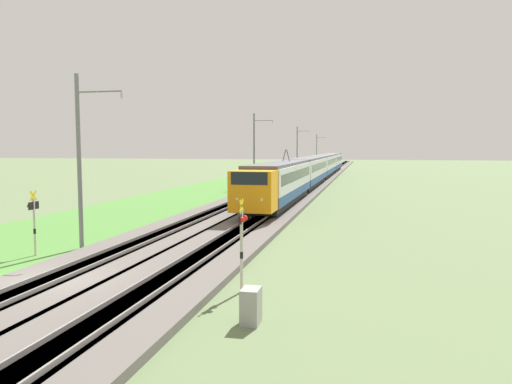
{
  "coord_description": "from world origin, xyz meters",
  "views": [
    {
      "loc": [
        -16.09,
        -11.52,
        5.23
      ],
      "look_at": [
        16.74,
        -4.14,
        2.22
      ],
      "focal_mm": 35.0,
      "sensor_mm": 36.0,
      "label": 1
    }
  ],
  "objects_px": {
    "equipment_cabinet": "(251,306)",
    "crossing_signal_aux": "(34,217)",
    "catenary_mast_distant": "(317,150)",
    "crossing_signal_far": "(242,236)",
    "catenary_mast_far": "(297,149)",
    "catenary_mast_near": "(80,161)",
    "catenary_mast_mid": "(254,150)",
    "passenger_train": "(317,167)"
  },
  "relations": [
    {
      "from": "catenary_mast_far",
      "to": "crossing_signal_far",
      "type": "bearing_deg",
      "value": -173.41
    },
    {
      "from": "equipment_cabinet",
      "to": "crossing_signal_aux",
      "type": "bearing_deg",
      "value": 62.04
    },
    {
      "from": "crossing_signal_far",
      "to": "catenary_mast_near",
      "type": "xyz_separation_m",
      "value": [
        5.26,
        9.66,
        2.49
      ]
    },
    {
      "from": "catenary_mast_near",
      "to": "catenary_mast_mid",
      "type": "xyz_separation_m",
      "value": [
        39.22,
        0.0,
        0.33
      ]
    },
    {
      "from": "passenger_train",
      "to": "catenary_mast_near",
      "type": "bearing_deg",
      "value": -7.27
    },
    {
      "from": "crossing_signal_aux",
      "to": "equipment_cabinet",
      "type": "height_order",
      "value": "crossing_signal_aux"
    },
    {
      "from": "passenger_train",
      "to": "crossing_signal_far",
      "type": "bearing_deg",
      "value": 3.0
    },
    {
      "from": "crossing_signal_aux",
      "to": "catenary_mast_far",
      "type": "bearing_deg",
      "value": -90.92
    },
    {
      "from": "passenger_train",
      "to": "catenary_mast_distant",
      "type": "relative_size",
      "value": 9.75
    },
    {
      "from": "catenary_mast_distant",
      "to": "equipment_cabinet",
      "type": "xyz_separation_m",
      "value": [
        -125.99,
        -10.72,
        -4.06
      ]
    },
    {
      "from": "catenary_mast_far",
      "to": "equipment_cabinet",
      "type": "relative_size",
      "value": 8.8
    },
    {
      "from": "catenary_mast_distant",
      "to": "crossing_signal_aux",
      "type": "bearing_deg",
      "value": 179.38
    },
    {
      "from": "catenary_mast_far",
      "to": "catenary_mast_distant",
      "type": "distance_m",
      "value": 39.22
    },
    {
      "from": "catenary_mast_mid",
      "to": "equipment_cabinet",
      "type": "distance_m",
      "value": 48.95
    },
    {
      "from": "crossing_signal_far",
      "to": "catenary_mast_near",
      "type": "height_order",
      "value": "catenary_mast_near"
    },
    {
      "from": "crossing_signal_aux",
      "to": "catenary_mast_distant",
      "type": "xyz_separation_m",
      "value": [
        119.62,
        -1.3,
        2.64
      ]
    },
    {
      "from": "catenary_mast_distant",
      "to": "crossing_signal_far",
      "type": "bearing_deg",
      "value": -175.5
    },
    {
      "from": "equipment_cabinet",
      "to": "catenary_mast_distant",
      "type": "bearing_deg",
      "value": 4.86
    },
    {
      "from": "passenger_train",
      "to": "crossing_signal_aux",
      "type": "distance_m",
      "value": 54.71
    },
    {
      "from": "crossing_signal_aux",
      "to": "catenary_mast_near",
      "type": "relative_size",
      "value": 0.36
    },
    {
      "from": "crossing_signal_far",
      "to": "equipment_cabinet",
      "type": "xyz_separation_m",
      "value": [
        -3.08,
        -1.06,
        -1.54
      ]
    },
    {
      "from": "crossing_signal_aux",
      "to": "catenary_mast_mid",
      "type": "bearing_deg",
      "value": -91.8
    },
    {
      "from": "catenary_mast_distant",
      "to": "catenary_mast_mid",
      "type": "bearing_deg",
      "value": 180.0
    },
    {
      "from": "passenger_train",
      "to": "catenary_mast_distant",
      "type": "height_order",
      "value": "catenary_mast_distant"
    },
    {
      "from": "crossing_signal_far",
      "to": "equipment_cabinet",
      "type": "relative_size",
      "value": 3.18
    },
    {
      "from": "catenary_mast_far",
      "to": "equipment_cabinet",
      "type": "height_order",
      "value": "catenary_mast_far"
    },
    {
      "from": "catenary_mast_far",
      "to": "catenary_mast_near",
      "type": "bearing_deg",
      "value": -180.0
    },
    {
      "from": "catenary_mast_near",
      "to": "catenary_mast_far",
      "type": "height_order",
      "value": "catenary_mast_far"
    },
    {
      "from": "catenary_mast_near",
      "to": "equipment_cabinet",
      "type": "bearing_deg",
      "value": -127.88
    },
    {
      "from": "crossing_signal_aux",
      "to": "catenary_mast_far",
      "type": "xyz_separation_m",
      "value": [
        80.4,
        -1.29,
        2.9
      ]
    },
    {
      "from": "catenary_mast_near",
      "to": "equipment_cabinet",
      "type": "relative_size",
      "value": 8.26
    },
    {
      "from": "catenary_mast_distant",
      "to": "equipment_cabinet",
      "type": "height_order",
      "value": "catenary_mast_distant"
    },
    {
      "from": "crossing_signal_aux",
      "to": "catenary_mast_mid",
      "type": "relative_size",
      "value": 0.34
    },
    {
      "from": "passenger_train",
      "to": "equipment_cabinet",
      "type": "bearing_deg",
      "value": 3.84
    },
    {
      "from": "crossing_signal_far",
      "to": "catenary_mast_mid",
      "type": "xyz_separation_m",
      "value": [
        44.47,
        9.67,
        2.82
      ]
    },
    {
      "from": "crossing_signal_far",
      "to": "crossing_signal_aux",
      "type": "relative_size",
      "value": 1.06
    },
    {
      "from": "catenary_mast_mid",
      "to": "crossing_signal_far",
      "type": "bearing_deg",
      "value": -167.74
    },
    {
      "from": "catenary_mast_mid",
      "to": "catenary_mast_distant",
      "type": "bearing_deg",
      "value": -0.0
    },
    {
      "from": "crossing_signal_far",
      "to": "catenary_mast_mid",
      "type": "height_order",
      "value": "catenary_mast_mid"
    },
    {
      "from": "catenary_mast_far",
      "to": "catenary_mast_distant",
      "type": "height_order",
      "value": "catenary_mast_far"
    },
    {
      "from": "crossing_signal_far",
      "to": "equipment_cabinet",
      "type": "height_order",
      "value": "crossing_signal_far"
    },
    {
      "from": "crossing_signal_far",
      "to": "catenary_mast_mid",
      "type": "bearing_deg",
      "value": 102.26
    }
  ]
}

